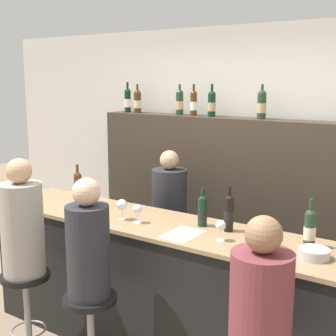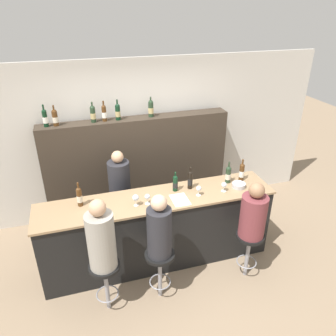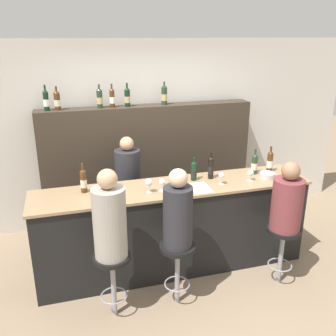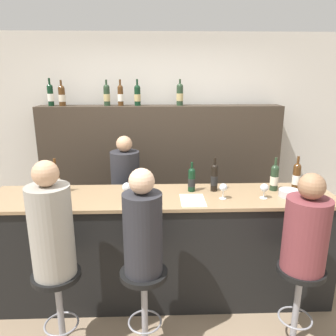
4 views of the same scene
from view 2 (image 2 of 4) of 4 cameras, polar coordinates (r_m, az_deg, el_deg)
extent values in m
plane|color=#8C755B|center=(4.72, -0.60, -17.92)|extent=(16.00, 16.00, 0.00)
cube|color=beige|center=(5.43, -5.88, 4.95)|extent=(6.40, 0.05, 2.60)
cube|color=black|center=(4.60, -1.71, -10.88)|extent=(3.10, 0.60, 1.02)
cube|color=#997A56|center=(4.29, -1.81, -5.39)|extent=(3.14, 0.64, 0.03)
cube|color=#382D23|center=(5.41, -5.19, -0.13)|extent=(2.94, 0.28, 1.74)
cylinder|color=#4C2D14|center=(4.22, -15.13, -5.04)|extent=(0.07, 0.07, 0.22)
cylinder|color=beige|center=(4.23, -15.11, -5.17)|extent=(0.07, 0.07, 0.09)
sphere|color=#4C2D14|center=(4.16, -15.31, -3.74)|extent=(0.07, 0.07, 0.07)
cylinder|color=#4C2D14|center=(4.14, -15.41, -3.04)|extent=(0.02, 0.02, 0.09)
cylinder|color=black|center=(4.40, 1.27, -2.85)|extent=(0.07, 0.07, 0.19)
cylinder|color=black|center=(4.40, 1.27, -2.96)|extent=(0.07, 0.07, 0.08)
sphere|color=black|center=(4.35, 1.29, -1.76)|extent=(0.07, 0.07, 0.07)
cylinder|color=black|center=(4.32, 1.29, -1.17)|extent=(0.02, 0.02, 0.07)
cylinder|color=black|center=(4.45, 3.87, -2.25)|extent=(0.06, 0.06, 0.23)
cylinder|color=black|center=(4.46, 3.87, -2.38)|extent=(0.07, 0.07, 0.09)
sphere|color=black|center=(4.39, 3.92, -0.97)|extent=(0.06, 0.06, 0.06)
cylinder|color=black|center=(4.37, 3.94, -0.35)|extent=(0.02, 0.02, 0.08)
cylinder|color=#233823|center=(4.66, 10.43, -1.32)|extent=(0.07, 0.07, 0.21)
cylinder|color=beige|center=(4.67, 10.42, -1.43)|extent=(0.08, 0.08, 0.08)
sphere|color=#233823|center=(4.62, 10.53, -0.18)|extent=(0.07, 0.07, 0.07)
cylinder|color=#233823|center=(4.59, 10.60, 0.50)|extent=(0.02, 0.02, 0.09)
cylinder|color=#4C2D14|center=(4.75, 12.69, -0.87)|extent=(0.07, 0.07, 0.23)
cylinder|color=white|center=(4.76, 12.68, -0.99)|extent=(0.07, 0.07, 0.09)
sphere|color=#4C2D14|center=(4.70, 12.83, 0.34)|extent=(0.07, 0.07, 0.07)
cylinder|color=#4C2D14|center=(4.68, 12.90, 0.97)|extent=(0.02, 0.02, 0.09)
cylinder|color=black|center=(4.96, -20.60, 7.96)|extent=(0.07, 0.07, 0.22)
cylinder|color=white|center=(4.97, -20.58, 7.84)|extent=(0.07, 0.07, 0.09)
sphere|color=black|center=(4.93, -20.80, 9.15)|extent=(0.07, 0.07, 0.07)
cylinder|color=black|center=(4.91, -20.91, 9.79)|extent=(0.02, 0.02, 0.09)
cylinder|color=#4C2D14|center=(4.96, -19.05, 8.08)|extent=(0.08, 0.08, 0.20)
cylinder|color=beige|center=(4.96, -19.03, 7.97)|extent=(0.08, 0.08, 0.08)
sphere|color=#4C2D14|center=(4.93, -19.22, 9.18)|extent=(0.08, 0.08, 0.08)
cylinder|color=#4C2D14|center=(4.91, -19.32, 9.80)|extent=(0.02, 0.02, 0.08)
cylinder|color=#233823|center=(4.96, -12.92, 8.96)|extent=(0.07, 0.07, 0.21)
cylinder|color=tan|center=(4.96, -12.91, 8.84)|extent=(0.08, 0.08, 0.08)
sphere|color=#233823|center=(4.93, -13.05, 10.13)|extent=(0.07, 0.07, 0.07)
cylinder|color=#233823|center=(4.91, -13.12, 10.72)|extent=(0.02, 0.02, 0.08)
cylinder|color=#4C2D14|center=(4.97, -11.05, 9.18)|extent=(0.07, 0.07, 0.21)
cylinder|color=white|center=(4.97, -11.04, 9.06)|extent=(0.07, 0.07, 0.08)
sphere|color=#4C2D14|center=(4.94, -11.16, 10.33)|extent=(0.07, 0.07, 0.07)
cylinder|color=#4C2D14|center=(4.92, -11.21, 10.93)|extent=(0.02, 0.02, 0.08)
cylinder|color=black|center=(4.99, -8.73, 9.43)|extent=(0.07, 0.07, 0.21)
cylinder|color=tan|center=(5.00, -8.72, 9.32)|extent=(0.08, 0.08, 0.08)
sphere|color=black|center=(4.96, -8.81, 10.56)|extent=(0.07, 0.07, 0.07)
cylinder|color=black|center=(4.95, -8.86, 11.21)|extent=(0.02, 0.02, 0.09)
cylinder|color=#233823|center=(5.08, -3.00, 10.10)|extent=(0.08, 0.08, 0.22)
cylinder|color=tan|center=(5.09, -3.00, 9.98)|extent=(0.08, 0.08, 0.09)
sphere|color=#233823|center=(5.05, -3.03, 11.29)|extent=(0.08, 0.08, 0.08)
cylinder|color=#233823|center=(5.04, -3.05, 11.86)|extent=(0.02, 0.02, 0.07)
cylinder|color=silver|center=(4.15, -5.58, -6.50)|extent=(0.06, 0.06, 0.00)
cylinder|color=silver|center=(4.13, -5.61, -6.05)|extent=(0.01, 0.01, 0.08)
sphere|color=silver|center=(4.09, -5.66, -5.17)|extent=(0.08, 0.08, 0.08)
cylinder|color=silver|center=(4.18, -3.58, -6.19)|extent=(0.07, 0.07, 0.00)
cylinder|color=silver|center=(4.16, -3.59, -5.77)|extent=(0.01, 0.01, 0.07)
sphere|color=silver|center=(4.12, -3.62, -5.00)|extent=(0.07, 0.07, 0.07)
cylinder|color=silver|center=(4.36, 5.33, -4.72)|extent=(0.06, 0.06, 0.00)
cylinder|color=silver|center=(4.34, 5.35, -4.30)|extent=(0.01, 0.01, 0.07)
sphere|color=silver|center=(4.30, 5.39, -3.55)|extent=(0.07, 0.07, 0.07)
cylinder|color=silver|center=(4.49, 9.65, -3.96)|extent=(0.07, 0.07, 0.00)
cylinder|color=silver|center=(4.47, 9.68, -3.60)|extent=(0.01, 0.01, 0.06)
sphere|color=silver|center=(4.44, 9.75, -2.90)|extent=(0.07, 0.07, 0.07)
cylinder|color=#B7B7BC|center=(4.61, 12.21, -2.94)|extent=(0.19, 0.19, 0.06)
cube|color=white|center=(4.24, 2.10, -5.55)|extent=(0.21, 0.30, 0.00)
cylinder|color=gray|center=(4.17, -10.60, -19.85)|extent=(0.05, 0.05, 0.64)
torus|color=gray|center=(4.24, -10.48, -20.74)|extent=(0.27, 0.27, 0.02)
cylinder|color=black|center=(3.93, -11.03, -16.46)|extent=(0.36, 0.36, 0.04)
cylinder|color=gray|center=(3.69, -11.54, -12.39)|extent=(0.31, 0.31, 0.68)
sphere|color=tan|center=(3.44, -12.20, -6.81)|extent=(0.18, 0.18, 0.18)
cylinder|color=gray|center=(4.24, -1.40, -18.28)|extent=(0.05, 0.05, 0.64)
torus|color=gray|center=(4.31, -1.39, -19.17)|extent=(0.27, 0.27, 0.02)
cylinder|color=black|center=(4.01, -1.46, -14.87)|extent=(0.36, 0.36, 0.04)
cylinder|color=#28282D|center=(3.79, -1.52, -11.17)|extent=(0.29, 0.29, 0.62)
sphere|color=#D8AD8C|center=(3.56, -1.60, -6.09)|extent=(0.18, 0.18, 0.18)
cylinder|color=gray|center=(4.61, 13.63, -14.70)|extent=(0.05, 0.05, 0.64)
torus|color=gray|center=(4.68, 13.50, -15.58)|extent=(0.27, 0.27, 0.02)
cylinder|color=black|center=(4.40, 14.12, -11.39)|extent=(0.36, 0.36, 0.04)
cylinder|color=brown|center=(4.22, 14.58, -8.17)|extent=(0.32, 0.32, 0.56)
sphere|color=#936B4C|center=(4.02, 15.20, -3.76)|extent=(0.19, 0.19, 0.19)
cylinder|color=#28282D|center=(5.00, -8.21, -5.70)|extent=(0.32, 0.32, 1.30)
sphere|color=tan|center=(4.65, -8.81, 1.94)|extent=(0.17, 0.17, 0.17)
camera|label=1|loc=(3.18, 51.70, -7.10)|focal=50.00mm
camera|label=3|loc=(0.76, -59.10, -75.78)|focal=40.00mm
camera|label=4|loc=(1.68, 24.09, -23.63)|focal=35.00mm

